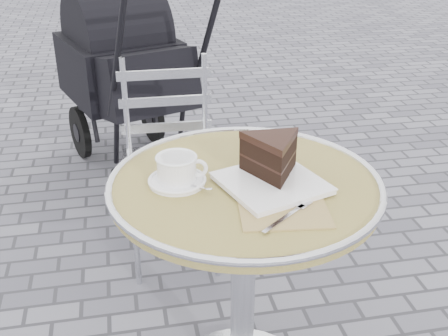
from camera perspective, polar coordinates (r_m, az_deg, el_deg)
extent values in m
cylinder|color=silver|center=(1.66, 1.92, -12.59)|extent=(0.07, 0.07, 0.67)
cylinder|color=tan|center=(1.47, 2.13, -1.95)|extent=(0.70, 0.70, 0.03)
torus|color=silver|center=(1.46, 2.14, -1.43)|extent=(0.72, 0.72, 0.02)
cylinder|color=white|center=(1.45, -4.78, -1.38)|extent=(0.15, 0.15, 0.01)
cylinder|color=white|center=(1.44, -4.83, -0.06)|extent=(0.12, 0.12, 0.06)
torus|color=white|center=(1.43, -2.65, -0.03)|extent=(0.05, 0.02, 0.05)
cylinder|color=#D6B88F|center=(1.42, -4.88, 0.99)|extent=(0.09, 0.09, 0.01)
cube|color=#A18358|center=(1.35, 5.94, -3.89)|extent=(0.23, 0.23, 0.00)
cube|color=white|center=(1.43, 4.85, -1.60)|extent=(0.29, 0.29, 0.01)
cylinder|color=silver|center=(2.19, -8.95, -7.15)|extent=(0.02, 0.02, 0.42)
cylinder|color=silver|center=(2.21, -0.64, -6.45)|extent=(0.02, 0.02, 0.42)
cylinder|color=silver|center=(2.46, -9.18, -3.06)|extent=(0.02, 0.02, 0.42)
cylinder|color=silver|center=(2.47, -1.82, -2.48)|extent=(0.02, 0.02, 0.42)
cube|color=silver|center=(2.22, -5.38, 0.16)|extent=(0.38, 0.38, 0.02)
cube|color=black|center=(2.99, -9.22, 8.80)|extent=(0.66, 0.82, 0.43)
cylinder|color=black|center=(2.80, -10.41, -1.88)|extent=(0.10, 0.19, 0.19)
cylinder|color=black|center=(2.96, -2.27, 0.19)|extent=(0.10, 0.19, 0.19)
cylinder|color=black|center=(3.34, -14.41, 3.54)|extent=(0.13, 0.30, 0.30)
cylinder|color=black|center=(3.47, -7.31, 5.09)|extent=(0.13, 0.30, 0.30)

